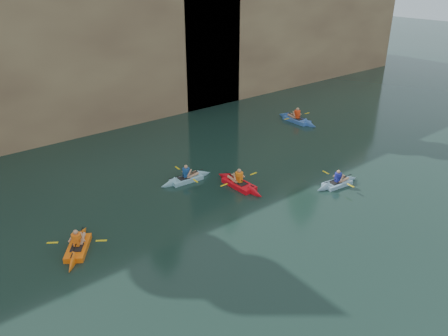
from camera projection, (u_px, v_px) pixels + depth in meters
cliff at (12, 27)px, 30.96m from camera, size 70.00×16.00×12.00m
cliff_slab_center at (81, 41)px, 27.01m from camera, size 24.00×2.40×11.40m
cliff_slab_east at (299, 27)px, 38.73m from camera, size 26.00×2.40×9.84m
sea_cave_east at (194, 79)px, 32.58m from camera, size 5.00×1.00×4.50m
kayaker_orange at (78, 247)px, 16.85m from camera, size 2.27×2.86×1.14m
kayaker_ltblue_near at (337, 183)px, 21.78m from camera, size 2.74×2.11×1.05m
kayaker_red_far at (239, 184)px, 21.67m from camera, size 2.36×3.26×1.20m
kayaker_ltblue_mid at (186, 179)px, 22.22m from camera, size 2.97×2.22×1.11m
kayaker_blue_east at (297, 120)px, 30.55m from camera, size 2.48×3.57×1.26m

